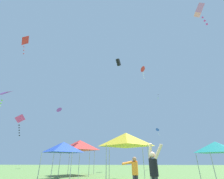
% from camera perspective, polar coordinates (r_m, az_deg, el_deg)
% --- Properties ---
extents(person_flyer_black, '(0.61, 0.57, 2.09)m').
position_cam_1_polar(person_flyer_black, '(7.32, 15.11, -26.36)').
color(person_flyer_black, '#2D2D38').
rests_on(person_flyer_black, ground).
extents(person_watcher_orange, '(0.82, 0.52, 1.59)m').
position_cam_1_polar(person_watcher_orange, '(8.93, 8.19, -27.31)').
color(person_watcher_orange, '#2D2D38').
rests_on(person_watcher_orange, ground).
extents(canopy_tent_red, '(3.32, 3.32, 3.55)m').
position_cam_1_polar(canopy_tent_red, '(19.03, -11.75, -19.27)').
color(canopy_tent_red, '#9E9EA3').
rests_on(canopy_tent_red, ground).
extents(canopy_tent_yellow, '(3.32, 3.32, 3.55)m').
position_cam_1_polar(canopy_tent_yellow, '(13.65, 5.15, -17.71)').
color(canopy_tent_yellow, '#9E9EA3').
rests_on(canopy_tent_yellow, ground).
extents(canopy_tent_teal, '(2.64, 2.64, 2.83)m').
position_cam_1_polar(canopy_tent_teal, '(15.67, 33.78, -17.08)').
color(canopy_tent_teal, '#9E9EA3').
rests_on(canopy_tent_teal, ground).
extents(canopy_tent_blue, '(2.74, 2.74, 2.93)m').
position_cam_1_polar(canopy_tent_blue, '(15.24, -17.44, -19.48)').
color(canopy_tent_blue, '#9E9EA3').
rests_on(canopy_tent_blue, ground).
extents(kite_pink_box, '(1.18, 0.89, 3.25)m').
position_cam_1_polar(kite_pink_box, '(19.61, 29.33, 23.89)').
color(kite_pink_box, pink).
extents(kite_blue_delta, '(0.86, 0.85, 1.43)m').
position_cam_1_polar(kite_blue_delta, '(32.90, 16.30, -13.95)').
color(kite_blue_delta, blue).
extents(kite_magenta_diamond, '(1.44, 1.46, 2.52)m').
position_cam_1_polar(kite_magenta_diamond, '(23.32, -30.60, -9.45)').
color(kite_magenta_diamond, '#D6389E').
extents(kite_purple_delta, '(1.57, 1.70, 1.02)m').
position_cam_1_polar(kite_purple_delta, '(41.47, -18.80, -6.94)').
color(kite_purple_delta, purple).
extents(kite_black_box, '(0.79, 0.91, 1.12)m').
position_cam_1_polar(kite_black_box, '(23.74, 2.33, 9.91)').
color(kite_black_box, black).
extents(kite_red_diamond, '(0.57, 0.67, 1.85)m').
position_cam_1_polar(kite_red_diamond, '(18.04, -29.31, 15.15)').
color(kite_red_diamond, red).
extents(kite_red_delta, '(1.45, 1.53, 2.59)m').
position_cam_1_polar(kite_red_delta, '(32.34, 11.11, 7.21)').
color(kite_red_delta, red).
extents(kite_purple_diamond, '(1.30, 1.35, 2.46)m').
position_cam_1_polar(kite_purple_diamond, '(19.54, -34.83, -1.38)').
color(kite_purple_diamond, purple).
extents(kite_black_delta, '(1.03, 1.02, 1.41)m').
position_cam_1_polar(kite_black_delta, '(39.85, 16.50, -1.88)').
color(kite_black_delta, black).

